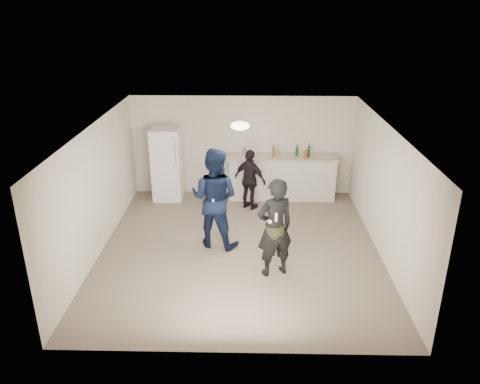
{
  "coord_description": "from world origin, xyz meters",
  "views": [
    {
      "loc": [
        0.19,
        -8.26,
        4.62
      ],
      "look_at": [
        0.0,
        0.2,
        1.15
      ],
      "focal_mm": 35.0,
      "sensor_mm": 36.0,
      "label": 1
    }
  ],
  "objects_px": {
    "shaker": "(244,151)",
    "woman": "(275,228)",
    "spectator": "(250,180)",
    "counter": "(282,178)",
    "man": "(214,198)",
    "fridge": "(167,164)"
  },
  "relations": [
    {
      "from": "counter",
      "to": "woman",
      "type": "bearing_deg",
      "value": -95.58
    },
    {
      "from": "man",
      "to": "spectator",
      "type": "bearing_deg",
      "value": -93.63
    },
    {
      "from": "counter",
      "to": "man",
      "type": "distance_m",
      "value": 2.93
    },
    {
      "from": "fridge",
      "to": "woman",
      "type": "xyz_separation_m",
      "value": [
        2.49,
        -3.49,
        0.02
      ]
    },
    {
      "from": "shaker",
      "to": "spectator",
      "type": "height_order",
      "value": "spectator"
    },
    {
      "from": "spectator",
      "to": "counter",
      "type": "bearing_deg",
      "value": -105.51
    },
    {
      "from": "shaker",
      "to": "woman",
      "type": "relative_size",
      "value": 0.09
    },
    {
      "from": "man",
      "to": "spectator",
      "type": "distance_m",
      "value": 1.96
    },
    {
      "from": "fridge",
      "to": "man",
      "type": "distance_m",
      "value": 2.76
    },
    {
      "from": "counter",
      "to": "spectator",
      "type": "xyz_separation_m",
      "value": [
        -0.79,
        -0.67,
        0.2
      ]
    },
    {
      "from": "man",
      "to": "woman",
      "type": "bearing_deg",
      "value": 154.08
    },
    {
      "from": "fridge",
      "to": "woman",
      "type": "height_order",
      "value": "woman"
    },
    {
      "from": "fridge",
      "to": "spectator",
      "type": "height_order",
      "value": "fridge"
    },
    {
      "from": "counter",
      "to": "woman",
      "type": "height_order",
      "value": "woman"
    },
    {
      "from": "counter",
      "to": "shaker",
      "type": "xyz_separation_m",
      "value": [
        -0.94,
        0.14,
        0.65
      ]
    },
    {
      "from": "woman",
      "to": "spectator",
      "type": "relative_size",
      "value": 1.27
    },
    {
      "from": "shaker",
      "to": "woman",
      "type": "bearing_deg",
      "value": -80.86
    },
    {
      "from": "woman",
      "to": "counter",
      "type": "bearing_deg",
      "value": -118.05
    },
    {
      "from": "man",
      "to": "woman",
      "type": "distance_m",
      "value": 1.58
    },
    {
      "from": "shaker",
      "to": "spectator",
      "type": "distance_m",
      "value": 0.94
    },
    {
      "from": "counter",
      "to": "fridge",
      "type": "relative_size",
      "value": 1.44
    },
    {
      "from": "counter",
      "to": "spectator",
      "type": "relative_size",
      "value": 1.79
    }
  ]
}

